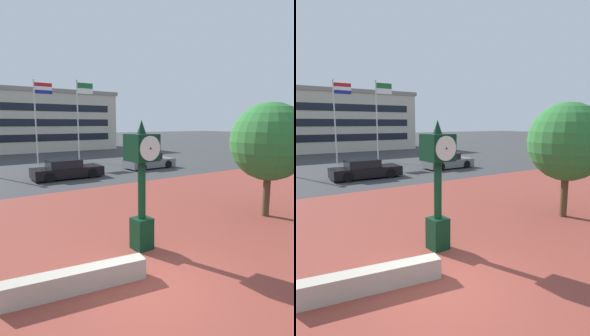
% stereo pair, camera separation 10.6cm
% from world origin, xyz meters
% --- Properties ---
extents(ground_plane, '(200.00, 200.00, 0.00)m').
position_xyz_m(ground_plane, '(0.00, 0.00, 0.00)').
color(ground_plane, '#38383A').
extents(plaza_brick_paving, '(44.00, 14.32, 0.01)m').
position_xyz_m(plaza_brick_paving, '(0.00, 3.16, 0.00)').
color(plaza_brick_paving, brown).
rests_on(plaza_brick_paving, ground).
extents(planter_wall, '(3.22, 0.85, 0.50)m').
position_xyz_m(planter_wall, '(-1.38, 0.68, 0.25)').
color(planter_wall, '#ADA393').
rests_on(planter_wall, ground).
extents(street_clock, '(0.81, 0.88, 3.78)m').
position_xyz_m(street_clock, '(1.02, 1.76, 2.11)').
color(street_clock, black).
rests_on(street_clock, ground).
extents(plaza_tree, '(3.27, 3.04, 4.50)m').
position_xyz_m(plaza_tree, '(7.01, 1.75, 2.91)').
color(plaza_tree, '#4C3823').
rests_on(plaza_tree, ground).
extents(car_street_near, '(4.17, 2.03, 1.28)m').
position_xyz_m(car_street_near, '(10.09, 14.79, 0.57)').
color(car_street_near, slate).
rests_on(car_street_near, ground).
extents(car_street_mid, '(4.61, 2.02, 1.28)m').
position_xyz_m(car_street_mid, '(2.92, 14.09, 0.57)').
color(car_street_mid, black).
rests_on(car_street_mid, ground).
extents(flagpole_primary, '(1.65, 0.14, 7.51)m').
position_xyz_m(flagpole_primary, '(3.21, 22.31, 4.50)').
color(flagpole_primary, silver).
rests_on(flagpole_primary, ground).
extents(flagpole_secondary, '(1.68, 0.14, 7.77)m').
position_xyz_m(flagpole_secondary, '(7.14, 22.31, 4.68)').
color(flagpole_secondary, silver).
rests_on(flagpole_secondary, ground).
extents(civic_building, '(26.67, 10.82, 8.00)m').
position_xyz_m(civic_building, '(3.51, 38.12, 4.01)').
color(civic_building, beige).
rests_on(civic_building, ground).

